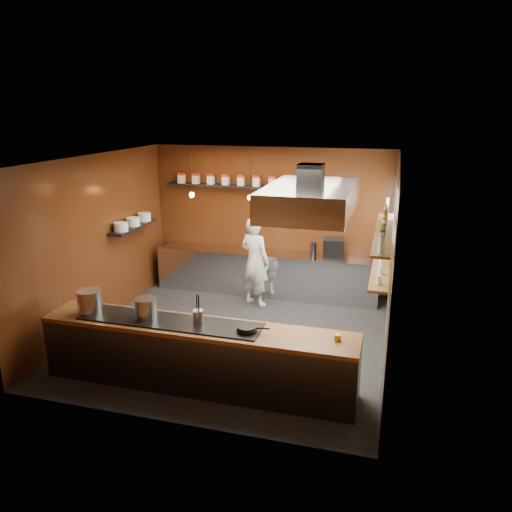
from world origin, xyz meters
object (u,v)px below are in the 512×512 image
(stockpot_small, at_px, (146,308))
(chef, at_px, (255,261))
(stockpot_large, at_px, (90,301))
(espresso_machine, at_px, (333,248))
(extractor_hood, at_px, (310,199))

(stockpot_small, bearing_deg, chef, 77.38)
(stockpot_large, bearing_deg, chef, 63.80)
(stockpot_large, relative_size, espresso_machine, 0.86)
(stockpot_large, xyz_separation_m, espresso_machine, (3.00, 3.74, -0.01))
(espresso_machine, distance_m, chef, 1.57)
(espresso_machine, bearing_deg, extractor_hood, -97.39)
(stockpot_large, bearing_deg, stockpot_small, 3.59)
(stockpot_large, bearing_deg, espresso_machine, 51.33)
(extractor_hood, relative_size, espresso_machine, 5.04)
(stockpot_small, height_order, chef, chef)
(stockpot_large, height_order, espresso_machine, espresso_machine)
(stockpot_small, height_order, espresso_machine, espresso_machine)
(stockpot_small, xyz_separation_m, chef, (0.70, 3.11, -0.20))
(stockpot_large, xyz_separation_m, stockpot_small, (0.86, 0.05, -0.02))
(stockpot_small, bearing_deg, espresso_machine, 59.94)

